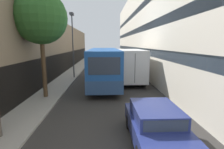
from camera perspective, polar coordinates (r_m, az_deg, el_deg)
The scene contains 10 objects.
ground_plane at distance 17.74m, azimuth -1.34°, elevation -1.92°, with size 150.00×150.00×0.00m, color #33302D.
sidewalk_left at distance 18.17m, azimuth -15.35°, elevation -1.82°, with size 2.06×60.00×0.11m.
building_left_shopfront at distance 18.42m, azimuth -22.28°, elevation 6.86°, with size 2.40×60.00×6.36m.
building_right_apartment at distance 18.32m, azimuth 15.46°, elevation 15.97°, with size 2.40×60.00×11.41m.
car_hatchback at distance 6.91m, azimuth 14.06°, elevation -15.61°, with size 1.83×3.94×1.39m.
bus at distance 15.79m, azimuth -2.58°, elevation 2.81°, with size 2.49×9.82×3.20m.
box_truck at distance 17.23m, azimuth 5.47°, elevation 3.31°, with size 2.34×7.43×3.12m.
panel_van at distance 26.79m, azimuth -3.55°, elevation 4.36°, with size 1.85×4.24×1.85m.
street_lamp at distance 18.96m, azimuth -12.79°, elevation 13.02°, with size 0.36×0.80×6.66m.
street_tree_left at distance 12.50m, azimuth -22.31°, elevation 16.73°, with size 3.38×3.38×6.89m.
Camera 1 is at (-0.39, -2.36, 3.66)m, focal length 28.00 mm.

